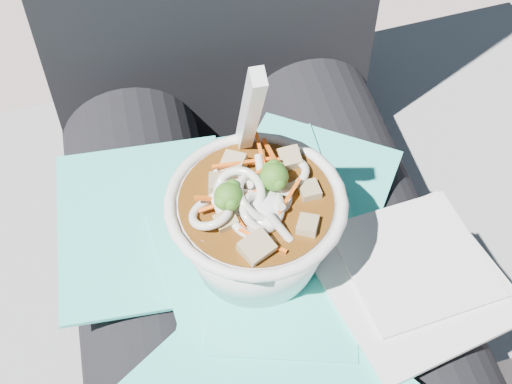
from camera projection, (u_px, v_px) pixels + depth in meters
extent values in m
cube|color=slate|center=(240.00, 318.00, 1.00)|extent=(1.04, 0.59, 0.48)
cylinder|color=black|center=(161.00, 319.00, 0.65)|extent=(0.15, 0.48, 0.15)
cylinder|color=black|center=(370.00, 277.00, 0.68)|extent=(0.15, 0.48, 0.15)
cube|color=#2FC6B3|center=(301.00, 204.00, 0.64)|extent=(0.22, 0.23, 0.00)
cube|color=#2FC6B3|center=(284.00, 245.00, 0.61)|extent=(0.17, 0.17, 0.00)
cube|color=#2FC6B3|center=(263.00, 214.00, 0.63)|extent=(0.14, 0.19, 0.00)
cube|color=#2FC6B3|center=(145.00, 223.00, 0.62)|extent=(0.16, 0.18, 0.00)
cube|color=#2FC6B3|center=(277.00, 253.00, 0.60)|extent=(0.21, 0.22, 0.00)
cube|color=#2FC6B3|center=(273.00, 273.00, 0.58)|extent=(0.19, 0.20, 0.00)
cube|color=#2FC6B3|center=(309.00, 275.00, 0.58)|extent=(0.17, 0.17, 0.00)
cube|color=#2FC6B3|center=(283.00, 272.00, 0.58)|extent=(0.15, 0.18, 0.00)
cube|color=silver|center=(414.00, 281.00, 0.57)|extent=(0.16, 0.16, 0.00)
cube|color=silver|center=(415.00, 260.00, 0.57)|extent=(0.12, 0.12, 0.00)
torus|color=silver|center=(256.00, 202.00, 0.53)|extent=(0.14, 0.14, 0.01)
cylinder|color=#4B290A|center=(256.00, 204.00, 0.53)|extent=(0.12, 0.12, 0.01)
torus|color=silver|center=(249.00, 208.00, 0.52)|extent=(0.05, 0.05, 0.02)
torus|color=silver|center=(260.00, 212.00, 0.51)|extent=(0.05, 0.05, 0.03)
torus|color=silver|center=(275.00, 196.00, 0.52)|extent=(0.04, 0.04, 0.02)
torus|color=silver|center=(235.00, 188.00, 0.52)|extent=(0.04, 0.03, 0.03)
torus|color=silver|center=(260.00, 198.00, 0.52)|extent=(0.05, 0.06, 0.04)
torus|color=silver|center=(288.00, 174.00, 0.54)|extent=(0.05, 0.05, 0.02)
torus|color=silver|center=(236.00, 191.00, 0.52)|extent=(0.04, 0.04, 0.02)
torus|color=silver|center=(239.00, 194.00, 0.52)|extent=(0.05, 0.04, 0.04)
torus|color=silver|center=(250.00, 184.00, 0.53)|extent=(0.04, 0.04, 0.03)
torus|color=silver|center=(224.00, 187.00, 0.53)|extent=(0.04, 0.04, 0.03)
torus|color=silver|center=(253.00, 219.00, 0.51)|extent=(0.04, 0.04, 0.02)
torus|color=silver|center=(211.00, 212.00, 0.51)|extent=(0.04, 0.04, 0.02)
cylinder|color=silver|center=(219.00, 210.00, 0.51)|extent=(0.01, 0.03, 0.02)
cylinder|color=silver|center=(258.00, 179.00, 0.53)|extent=(0.02, 0.03, 0.02)
cylinder|color=silver|center=(262.00, 177.00, 0.53)|extent=(0.01, 0.04, 0.02)
cylinder|color=silver|center=(279.00, 199.00, 0.52)|extent=(0.01, 0.02, 0.02)
cylinder|color=silver|center=(277.00, 189.00, 0.52)|extent=(0.02, 0.02, 0.01)
cylinder|color=silver|center=(244.00, 203.00, 0.52)|extent=(0.03, 0.02, 0.02)
cylinder|color=silver|center=(280.00, 227.00, 0.50)|extent=(0.02, 0.02, 0.02)
cylinder|color=#759D4C|center=(274.00, 187.00, 0.53)|extent=(0.01, 0.01, 0.01)
sphere|color=#225814|center=(274.00, 177.00, 0.52)|extent=(0.02, 0.02, 0.02)
sphere|color=#225814|center=(269.00, 169.00, 0.52)|extent=(0.01, 0.01, 0.01)
sphere|color=#225814|center=(274.00, 166.00, 0.52)|extent=(0.01, 0.01, 0.01)
sphere|color=#225814|center=(278.00, 168.00, 0.52)|extent=(0.01, 0.01, 0.01)
sphere|color=#225814|center=(279.00, 183.00, 0.51)|extent=(0.01, 0.01, 0.01)
cylinder|color=#759D4C|center=(229.00, 207.00, 0.52)|extent=(0.01, 0.01, 0.01)
sphere|color=#225814|center=(229.00, 197.00, 0.51)|extent=(0.02, 0.02, 0.02)
sphere|color=#225814|center=(223.00, 202.00, 0.50)|extent=(0.01, 0.01, 0.01)
sphere|color=#225814|center=(222.00, 201.00, 0.50)|extent=(0.01, 0.01, 0.01)
sphere|color=#225814|center=(233.00, 186.00, 0.51)|extent=(0.01, 0.01, 0.01)
sphere|color=#225814|center=(231.00, 203.00, 0.50)|extent=(0.01, 0.01, 0.01)
cube|color=#EF5C14|center=(262.00, 159.00, 0.54)|extent=(0.00, 0.05, 0.01)
cube|color=#EF5C14|center=(286.00, 201.00, 0.51)|extent=(0.03, 0.03, 0.01)
cube|color=#EF5C14|center=(219.00, 199.00, 0.51)|extent=(0.04, 0.01, 0.01)
cube|color=#EF5C14|center=(231.00, 192.00, 0.52)|extent=(0.03, 0.02, 0.01)
cube|color=#EF5C14|center=(230.00, 201.00, 0.51)|extent=(0.05, 0.01, 0.01)
cube|color=#EF5C14|center=(272.00, 156.00, 0.54)|extent=(0.01, 0.04, 0.01)
cube|color=#EF5C14|center=(243.00, 163.00, 0.53)|extent=(0.05, 0.01, 0.01)
cube|color=#EF5C14|center=(239.00, 222.00, 0.51)|extent=(0.02, 0.03, 0.01)
cube|color=#EF5C14|center=(256.00, 174.00, 0.53)|extent=(0.04, 0.02, 0.01)
cube|color=#EF5C14|center=(262.00, 241.00, 0.50)|extent=(0.03, 0.03, 0.01)
cube|color=#8F7750|center=(309.00, 191.00, 0.53)|extent=(0.02, 0.02, 0.01)
cube|color=#8F7750|center=(290.00, 158.00, 0.54)|extent=(0.02, 0.02, 0.01)
cube|color=#8F7750|center=(233.00, 165.00, 0.54)|extent=(0.03, 0.03, 0.02)
cube|color=#8F7750|center=(218.00, 184.00, 0.53)|extent=(0.02, 0.02, 0.01)
cube|color=#8F7750|center=(226.00, 221.00, 0.51)|extent=(0.02, 0.02, 0.01)
cube|color=#8F7750|center=(256.00, 248.00, 0.49)|extent=(0.03, 0.03, 0.02)
cube|color=#8F7750|center=(308.00, 226.00, 0.51)|extent=(0.02, 0.02, 0.01)
ellipsoid|color=silver|center=(264.00, 207.00, 0.52)|extent=(0.03, 0.04, 0.01)
cube|color=silver|center=(250.00, 114.00, 0.50)|extent=(0.01, 0.07, 0.12)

